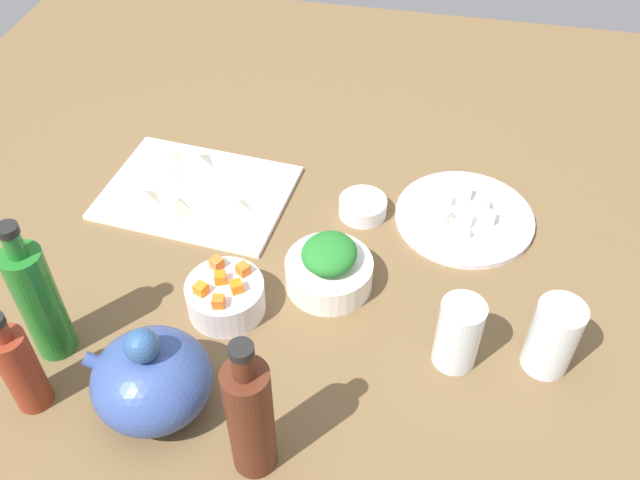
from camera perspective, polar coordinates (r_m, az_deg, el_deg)
The scene contains 32 objects.
tabletop at distance 121.01cm, azimuth -0.00°, elevation -2.18°, with size 190.00×190.00×3.00cm, color brown.
cutting_board at distance 134.23cm, azimuth -10.10°, elevation 3.89°, with size 34.38×25.29×1.00cm, color white.
plate_tofu at distance 129.55cm, azimuth 11.83°, elevation 1.84°, with size 25.32×25.32×1.20cm, color white.
bowl_greens at distance 114.38cm, azimuth 0.74°, elevation -2.76°, with size 14.53×14.53×5.16cm, color white.
bowl_carrots at distance 111.69cm, azimuth -7.79°, elevation -4.68°, with size 12.57×12.57×5.62cm, color white.
bowl_small_side at distance 127.62cm, azimuth 3.55°, elevation 2.75°, with size 8.84×8.84×3.27cm, color white.
teapot at distance 99.92cm, azimuth -13.73°, elevation -11.08°, with size 18.29×16.65×16.31cm.
bottle_0 at distance 104.63cm, azimuth -23.52°, elevation -9.68°, with size 5.10×5.10×18.91cm.
bottle_1 at distance 107.62cm, azimuth -22.21°, elevation -4.64°, with size 6.01×6.01×25.61cm.
bottle_2 at distance 89.27cm, azimuth -5.79°, elevation -14.34°, with size 5.99×5.99×25.34cm.
drinking_glass_0 at distance 106.79cm, azimuth 18.69°, elevation -7.59°, with size 7.06×7.06×12.69cm, color white.
drinking_glass_1 at distance 103.90cm, azimuth 11.36°, elevation -7.59°, with size 6.63×6.63×12.23cm, color white.
carrot_cube_0 at distance 107.94cm, azimuth -6.91°, elevation -3.85°, with size 1.80×1.80×1.80cm, color orange.
carrot_cube_1 at distance 108.44cm, azimuth -9.82°, elevation -4.00°, with size 1.80×1.80×1.80cm, color orange.
carrot_cube_2 at distance 110.29cm, azimuth -6.37°, elevation -2.42°, with size 1.80×1.80×1.80cm, color orange.
carrot_cube_3 at distance 109.52cm, azimuth -8.24°, elevation -3.10°, with size 1.80×1.80×1.80cm, color orange.
carrot_cube_4 at distance 106.32cm, azimuth -8.40°, elevation -5.06°, with size 1.80×1.80×1.80cm, color orange.
carrot_cube_5 at distance 111.76cm, azimuth -8.53°, elevation -1.90°, with size 1.80×1.80×1.80cm, color orange.
chopped_greens_mound at distance 110.92cm, azimuth 0.77°, elevation -1.11°, with size 9.70×8.92×4.33cm, color #247429.
tofu_cube_0 at distance 126.89cm, azimuth 11.99°, elevation 1.76°, with size 2.20×2.20×2.20cm, color white.
tofu_cube_1 at distance 130.55cm, azimuth 13.23°, elevation 2.96°, with size 2.20×2.20×2.20cm, color white.
tofu_cube_2 at distance 126.68cm, azimuth 10.24°, elevation 2.00°, with size 2.20×2.20×2.20cm, color silver.
tofu_cube_3 at distance 132.19cm, azimuth 11.91°, elevation 3.84°, with size 2.20×2.20×2.20cm, color white.
tofu_cube_4 at distance 127.98cm, azimuth 13.76°, elevation 1.82°, with size 2.20×2.20×2.20cm, color white.
tofu_cube_5 at distance 130.16cm, azimuth 10.30°, elevation 3.37°, with size 2.20×2.20×2.20cm, color white.
tofu_cube_6 at distance 124.22cm, azimuth 11.63°, elevation 0.69°, with size 2.20×2.20×2.20cm, color white.
dumpling_0 at distance 132.46cm, azimuth -14.24°, elevation 3.52°, with size 5.22×4.66×2.83cm, color beige.
dumpling_1 at distance 135.74cm, azimuth -12.17°, elevation 4.96°, with size 5.82×5.12×2.23cm, color beige.
dumpling_2 at distance 138.87cm, azimuth -9.98°, elevation 6.54°, with size 5.43×5.20×2.82cm, color beige.
dumpling_3 at distance 127.75cm, azimuth -6.81°, elevation 2.84°, with size 4.78×4.43×2.34cm, color beige.
dumpling_4 at distance 129.18cm, azimuth -11.75°, elevation 2.91°, with size 4.56×4.12×3.20cm, color beige.
dumpling_5 at distance 140.36cm, azimuth -12.27°, elevation 6.43°, with size 5.42×5.28×2.07cm, color beige.
Camera 1 is at (-16.69, 80.69, 90.12)cm, focal length 38.76 mm.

